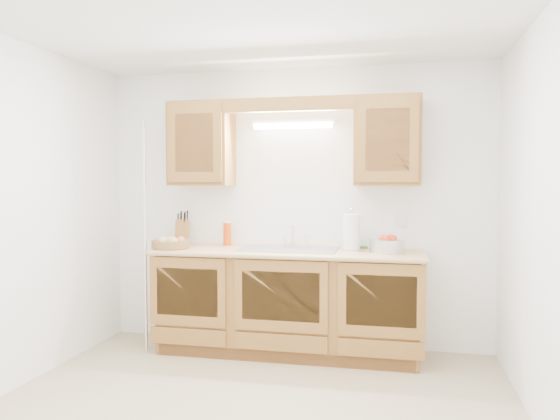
% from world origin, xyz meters
% --- Properties ---
extents(room, '(3.52, 3.50, 2.50)m').
position_xyz_m(room, '(0.00, 0.00, 1.25)').
color(room, tan).
rests_on(room, ground).
extents(base_cabinets, '(2.20, 0.60, 0.86)m').
position_xyz_m(base_cabinets, '(0.00, 1.20, 0.44)').
color(base_cabinets, '#A66C30').
rests_on(base_cabinets, ground).
extents(countertop, '(2.30, 0.63, 0.04)m').
position_xyz_m(countertop, '(0.00, 1.19, 0.88)').
color(countertop, '#DCB073').
rests_on(countertop, base_cabinets).
extents(upper_cabinet_left, '(0.55, 0.33, 0.75)m').
position_xyz_m(upper_cabinet_left, '(-0.83, 1.33, 1.83)').
color(upper_cabinet_left, '#A66C30').
rests_on(upper_cabinet_left, room).
extents(upper_cabinet_right, '(0.55, 0.33, 0.75)m').
position_xyz_m(upper_cabinet_right, '(0.83, 1.33, 1.83)').
color(upper_cabinet_right, '#A66C30').
rests_on(upper_cabinet_right, room).
extents(valance, '(2.20, 0.05, 0.12)m').
position_xyz_m(valance, '(0.00, 1.19, 2.14)').
color(valance, '#A66C30').
rests_on(valance, room).
extents(fluorescent_fixture, '(0.76, 0.08, 0.08)m').
position_xyz_m(fluorescent_fixture, '(0.00, 1.42, 2.00)').
color(fluorescent_fixture, white).
rests_on(fluorescent_fixture, room).
extents(sink, '(0.84, 0.46, 0.36)m').
position_xyz_m(sink, '(0.00, 1.21, 0.83)').
color(sink, '#9E9EA3').
rests_on(sink, countertop).
extents(wire_shelf_pole, '(0.03, 0.03, 2.00)m').
position_xyz_m(wire_shelf_pole, '(-1.20, 0.94, 1.00)').
color(wire_shelf_pole, silver).
rests_on(wire_shelf_pole, ground).
extents(outlet_plate, '(0.08, 0.01, 0.12)m').
position_xyz_m(outlet_plate, '(0.95, 1.49, 1.15)').
color(outlet_plate, white).
rests_on(outlet_plate, room).
extents(fruit_basket, '(0.43, 0.43, 0.10)m').
position_xyz_m(fruit_basket, '(-1.03, 1.08, 0.95)').
color(fruit_basket, olive).
rests_on(fruit_basket, countertop).
extents(knife_block, '(0.15, 0.21, 0.33)m').
position_xyz_m(knife_block, '(-1.03, 1.35, 1.02)').
color(knife_block, '#A66C30').
rests_on(knife_block, countertop).
extents(orange_canister, '(0.09, 0.09, 0.22)m').
position_xyz_m(orange_canister, '(-0.61, 1.39, 1.01)').
color(orange_canister, '#D6450B').
rests_on(orange_canister, countertop).
extents(soap_bottle, '(0.10, 0.11, 0.20)m').
position_xyz_m(soap_bottle, '(0.54, 1.36, 1.00)').
color(soap_bottle, blue).
rests_on(soap_bottle, countertop).
extents(sponge, '(0.11, 0.08, 0.02)m').
position_xyz_m(sponge, '(0.61, 1.44, 0.91)').
color(sponge, '#CC333F').
rests_on(sponge, countertop).
extents(paper_towel, '(0.18, 0.18, 0.36)m').
position_xyz_m(paper_towel, '(0.54, 1.25, 1.05)').
color(paper_towel, silver).
rests_on(paper_towel, countertop).
extents(apple_bowl, '(0.34, 0.34, 0.15)m').
position_xyz_m(apple_bowl, '(0.84, 1.19, 0.96)').
color(apple_bowl, silver).
rests_on(apple_bowl, countertop).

